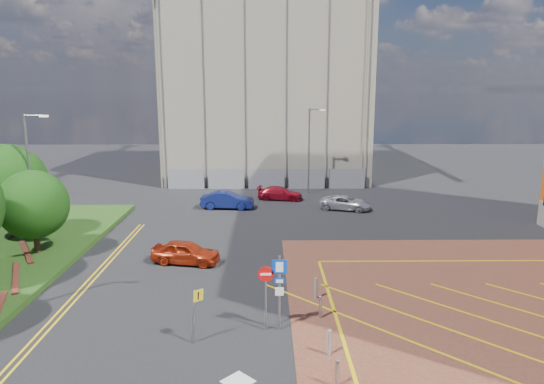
{
  "coord_description": "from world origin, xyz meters",
  "views": [
    {
      "loc": [
        -0.02,
        -17.35,
        9.7
      ],
      "look_at": [
        0.24,
        4.51,
        5.07
      ],
      "focal_mm": 32.0,
      "sensor_mm": 36.0,
      "label": 1
    }
  ],
  "objects_px": {
    "tree_c": "(33,205)",
    "car_blue_back": "(227,200)",
    "tree_d": "(7,183)",
    "sign_cluster": "(274,285)",
    "lamp_back": "(310,148)",
    "warning_sign": "(195,309)",
    "car_silver_back": "(345,203)",
    "lamp_left_far": "(31,174)",
    "car_red_left": "(186,252)",
    "car_red_back": "(280,193)"
  },
  "relations": [
    {
      "from": "warning_sign",
      "to": "car_red_left",
      "type": "height_order",
      "value": "warning_sign"
    },
    {
      "from": "lamp_back",
      "to": "sign_cluster",
      "type": "distance_m",
      "value": 27.38
    },
    {
      "from": "lamp_back",
      "to": "tree_c",
      "type": "bearing_deg",
      "value": -134.32
    },
    {
      "from": "sign_cluster",
      "to": "car_red_left",
      "type": "distance_m",
      "value": 9.39
    },
    {
      "from": "lamp_left_far",
      "to": "car_red_left",
      "type": "distance_m",
      "value": 11.04
    },
    {
      "from": "lamp_back",
      "to": "sign_cluster",
      "type": "relative_size",
      "value": 2.5
    },
    {
      "from": "tree_c",
      "to": "warning_sign",
      "type": "relative_size",
      "value": 2.19
    },
    {
      "from": "lamp_left_far",
      "to": "car_blue_back",
      "type": "height_order",
      "value": "lamp_left_far"
    },
    {
      "from": "lamp_back",
      "to": "car_silver_back",
      "type": "relative_size",
      "value": 1.93
    },
    {
      "from": "warning_sign",
      "to": "car_silver_back",
      "type": "height_order",
      "value": "warning_sign"
    },
    {
      "from": "warning_sign",
      "to": "car_red_back",
      "type": "relative_size",
      "value": 0.56
    },
    {
      "from": "tree_d",
      "to": "car_red_back",
      "type": "bearing_deg",
      "value": 34.4
    },
    {
      "from": "sign_cluster",
      "to": "car_red_back",
      "type": "height_order",
      "value": "sign_cluster"
    },
    {
      "from": "sign_cluster",
      "to": "warning_sign",
      "type": "xyz_separation_m",
      "value": [
        -3.07,
        -1.03,
        -0.52
      ]
    },
    {
      "from": "car_silver_back",
      "to": "lamp_back",
      "type": "bearing_deg",
      "value": 37.76
    },
    {
      "from": "tree_d",
      "to": "car_silver_back",
      "type": "bearing_deg",
      "value": 19.97
    },
    {
      "from": "sign_cluster",
      "to": "car_red_left",
      "type": "bearing_deg",
      "value": 121.83
    },
    {
      "from": "tree_c",
      "to": "tree_d",
      "type": "height_order",
      "value": "tree_d"
    },
    {
      "from": "lamp_back",
      "to": "car_red_back",
      "type": "bearing_deg",
      "value": -134.97
    },
    {
      "from": "tree_c",
      "to": "lamp_back",
      "type": "height_order",
      "value": "lamp_back"
    },
    {
      "from": "lamp_back",
      "to": "car_blue_back",
      "type": "bearing_deg",
      "value": -140.08
    },
    {
      "from": "lamp_back",
      "to": "car_blue_back",
      "type": "height_order",
      "value": "lamp_back"
    },
    {
      "from": "lamp_back",
      "to": "car_red_left",
      "type": "distance_m",
      "value": 21.32
    },
    {
      "from": "tree_d",
      "to": "car_red_left",
      "type": "distance_m",
      "value": 12.99
    },
    {
      "from": "tree_d",
      "to": "car_red_back",
      "type": "xyz_separation_m",
      "value": [
        17.7,
        12.12,
        -3.29
      ]
    },
    {
      "from": "car_blue_back",
      "to": "car_silver_back",
      "type": "height_order",
      "value": "car_blue_back"
    },
    {
      "from": "sign_cluster",
      "to": "car_silver_back",
      "type": "distance_m",
      "value": 21.33
    },
    {
      "from": "tree_c",
      "to": "warning_sign",
      "type": "xyz_separation_m",
      "value": [
        10.73,
        -10.04,
        -1.76
      ]
    },
    {
      "from": "car_blue_back",
      "to": "car_red_left",
      "type": "bearing_deg",
      "value": 178.91
    },
    {
      "from": "tree_c",
      "to": "car_red_back",
      "type": "relative_size",
      "value": 1.22
    },
    {
      "from": "lamp_left_far",
      "to": "car_red_left",
      "type": "xyz_separation_m",
      "value": [
        9.81,
        -3.11,
        -4.0
      ]
    },
    {
      "from": "tree_d",
      "to": "sign_cluster",
      "type": "xyz_separation_m",
      "value": [
        16.8,
        -12.02,
        -1.92
      ]
    },
    {
      "from": "tree_d",
      "to": "warning_sign",
      "type": "height_order",
      "value": "tree_d"
    },
    {
      "from": "lamp_left_far",
      "to": "lamp_back",
      "type": "height_order",
      "value": "lamp_left_far"
    },
    {
      "from": "warning_sign",
      "to": "car_blue_back",
      "type": "distance_m",
      "value": 21.91
    },
    {
      "from": "tree_d",
      "to": "car_blue_back",
      "type": "relative_size",
      "value": 1.4
    },
    {
      "from": "tree_d",
      "to": "car_red_back",
      "type": "height_order",
      "value": "tree_d"
    },
    {
      "from": "warning_sign",
      "to": "lamp_back",
      "type": "bearing_deg",
      "value": 76.27
    },
    {
      "from": "lamp_back",
      "to": "car_red_back",
      "type": "relative_size",
      "value": 1.99
    },
    {
      "from": "warning_sign",
      "to": "car_silver_back",
      "type": "xyz_separation_m",
      "value": [
        9.26,
        21.39,
        -0.85
      ]
    },
    {
      "from": "car_red_back",
      "to": "car_silver_back",
      "type": "xyz_separation_m",
      "value": [
        5.29,
        -3.77,
        -0.01
      ]
    },
    {
      "from": "warning_sign",
      "to": "car_silver_back",
      "type": "distance_m",
      "value": 23.33
    },
    {
      "from": "lamp_back",
      "to": "car_red_left",
      "type": "bearing_deg",
      "value": -114.44
    },
    {
      "from": "tree_d",
      "to": "car_silver_back",
      "type": "distance_m",
      "value": 24.68
    },
    {
      "from": "tree_c",
      "to": "car_blue_back",
      "type": "bearing_deg",
      "value": 49.19
    },
    {
      "from": "lamp_left_far",
      "to": "car_silver_back",
      "type": "relative_size",
      "value": 1.93
    },
    {
      "from": "tree_c",
      "to": "sign_cluster",
      "type": "distance_m",
      "value": 16.53
    },
    {
      "from": "tree_d",
      "to": "car_red_left",
      "type": "bearing_deg",
      "value": -19.08
    },
    {
      "from": "car_silver_back",
      "to": "sign_cluster",
      "type": "bearing_deg",
      "value": -179.09
    },
    {
      "from": "tree_d",
      "to": "sign_cluster",
      "type": "distance_m",
      "value": 20.74
    }
  ]
}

